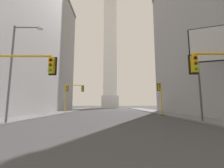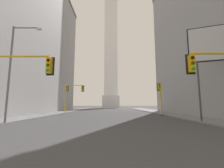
% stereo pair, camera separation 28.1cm
% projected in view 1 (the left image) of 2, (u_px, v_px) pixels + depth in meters
% --- Properties ---
extents(sidewalk_left, '(5.00, 89.19, 0.15)m').
position_uv_depth(sidewalk_left, '(44.00, 114.00, 26.43)').
color(sidewalk_left, slate).
rests_on(sidewalk_left, ground_plane).
extents(sidewalk_right, '(5.00, 89.19, 0.15)m').
position_uv_depth(sidewalk_right, '(173.00, 114.00, 26.64)').
color(sidewalk_right, slate).
rests_on(sidewalk_right, ground_plane).
extents(obelisk, '(8.18, 8.18, 80.93)m').
position_uv_depth(obelisk, '(110.00, 33.00, 78.94)').
color(obelisk, silver).
rests_on(obelisk, ground_plane).
extents(traffic_light_mid_right, '(0.79, 0.52, 5.49)m').
position_uv_depth(traffic_light_mid_right, '(160.00, 94.00, 25.37)').
color(traffic_light_mid_right, yellow).
rests_on(traffic_light_mid_right, ground_plane).
extents(traffic_light_near_left, '(5.73, 0.52, 5.23)m').
position_uv_depth(traffic_light_near_left, '(3.00, 72.00, 10.26)').
color(traffic_light_near_left, yellow).
rests_on(traffic_light_near_left, ground_plane).
extents(traffic_light_mid_left, '(4.10, 0.50, 5.93)m').
position_uv_depth(traffic_light_mid_left, '(71.00, 92.00, 31.56)').
color(traffic_light_mid_left, yellow).
rests_on(traffic_light_mid_left, ground_plane).
extents(street_lamp, '(2.91, 0.36, 9.47)m').
position_uv_depth(street_lamp, '(16.00, 63.00, 14.25)').
color(street_lamp, slate).
rests_on(street_lamp, ground_plane).
extents(billboard_sign, '(4.45, 1.69, 10.02)m').
position_uv_depth(billboard_sign, '(213.00, 47.00, 15.61)').
color(billboard_sign, '#3F3F42').
rests_on(billboard_sign, ground_plane).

